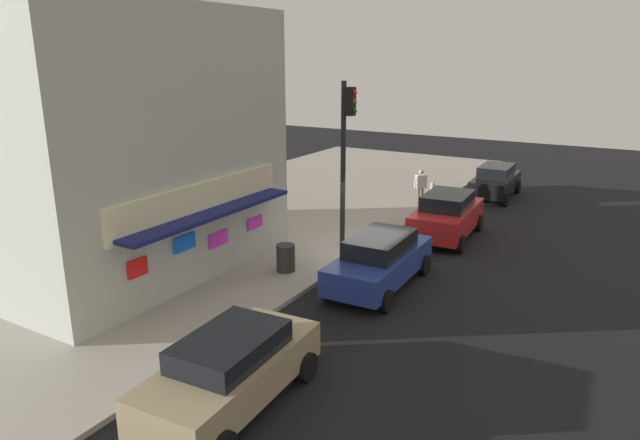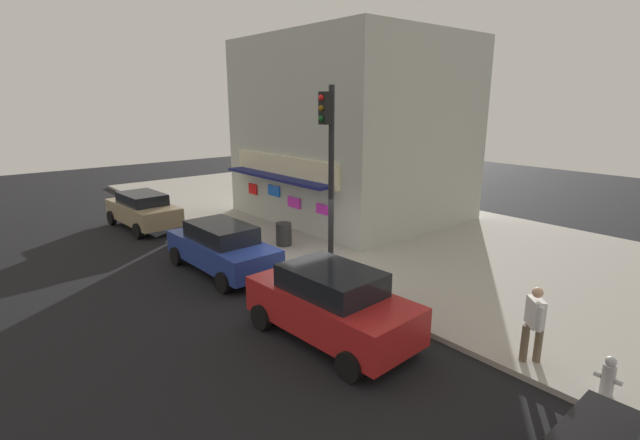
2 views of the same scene
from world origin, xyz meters
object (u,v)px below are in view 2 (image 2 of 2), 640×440
(parked_car_red, at_px, (331,303))
(parked_car_tan, at_px, (143,210))
(fire_hydrant, at_px, (608,377))
(pedestrian, at_px, (534,321))
(trash_can, at_px, (284,234))
(parked_car_blue, at_px, (222,247))
(traffic_light, at_px, (329,157))

(parked_car_red, xyz_separation_m, parked_car_tan, (-12.81, 0.16, -0.08))
(fire_hydrant, xyz_separation_m, pedestrian, (-1.50, 0.05, 0.54))
(trash_can, height_order, parked_car_blue, parked_car_blue)
(fire_hydrant, distance_m, parked_car_blue, 11.03)
(pedestrian, distance_m, parked_car_tan, 16.61)
(trash_can, relative_size, parked_car_tan, 0.20)
(fire_hydrant, relative_size, parked_car_tan, 0.18)
(fire_hydrant, distance_m, parked_car_tan, 18.08)
(trash_can, bearing_deg, traffic_light, -8.41)
(parked_car_red, height_order, parked_car_tan, parked_car_red)
(parked_car_red, bearing_deg, traffic_light, 139.93)
(trash_can, bearing_deg, parked_car_blue, -77.23)
(traffic_light, distance_m, pedestrian, 7.40)
(parked_car_red, bearing_deg, parked_car_tan, 179.29)
(traffic_light, xyz_separation_m, trash_can, (-3.13, 0.46, -3.26))
(traffic_light, bearing_deg, parked_car_blue, -134.41)
(parked_car_blue, bearing_deg, fire_hydrant, 11.46)
(parked_car_tan, bearing_deg, traffic_light, 14.88)
(traffic_light, relative_size, parked_car_blue, 1.27)
(pedestrian, bearing_deg, traffic_light, 177.78)
(fire_hydrant, relative_size, pedestrian, 0.48)
(fire_hydrant, xyz_separation_m, parked_car_blue, (-10.81, -2.19, 0.32))
(traffic_light, xyz_separation_m, fire_hydrant, (8.35, -0.32, -3.31))
(parked_car_red, bearing_deg, fire_hydrant, 24.97)
(parked_car_tan, distance_m, parked_car_blue, 7.14)
(traffic_light, relative_size, pedestrian, 3.49)
(parked_car_red, distance_m, parked_car_blue, 5.68)
(parked_car_blue, bearing_deg, parked_car_red, -2.01)
(pedestrian, height_order, parked_car_blue, pedestrian)
(fire_hydrant, distance_m, parked_car_red, 5.67)
(traffic_light, bearing_deg, pedestrian, -2.22)
(trash_can, bearing_deg, pedestrian, -4.17)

